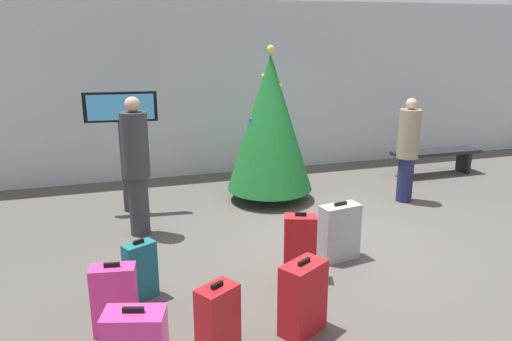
# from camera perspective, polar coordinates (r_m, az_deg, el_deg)

# --- Properties ---
(ground_plane) EXTENTS (16.00, 16.00, 0.00)m
(ground_plane) POSITION_cam_1_polar(r_m,az_deg,el_deg) (6.74, 8.41, -8.19)
(ground_plane) COLOR #514C47
(back_wall) EXTENTS (16.00, 0.20, 3.27)m
(back_wall) POSITION_cam_1_polar(r_m,az_deg,el_deg) (9.78, -0.79, 9.45)
(back_wall) COLOR #B7BCC1
(back_wall) RESTS_ON ground_plane
(holiday_tree) EXTENTS (1.40, 1.40, 2.51)m
(holiday_tree) POSITION_cam_1_polar(r_m,az_deg,el_deg) (7.97, 1.63, 5.52)
(holiday_tree) COLOR #4C3319
(holiday_tree) RESTS_ON ground_plane
(flight_info_kiosk) EXTENTS (1.07, 0.19, 1.86)m
(flight_info_kiosk) POSITION_cam_1_polar(r_m,az_deg,el_deg) (7.67, -15.19, 4.85)
(flight_info_kiosk) COLOR #333338
(flight_info_kiosk) RESTS_ON ground_plane
(waiting_bench) EXTENTS (1.78, 0.44, 0.48)m
(waiting_bench) POSITION_cam_1_polar(r_m,az_deg,el_deg) (10.24, 20.01, 1.57)
(waiting_bench) COLOR black
(waiting_bench) RESTS_ON ground_plane
(traveller_0) EXTENTS (0.43, 0.43, 1.71)m
(traveller_0) POSITION_cam_1_polar(r_m,az_deg,el_deg) (8.34, 17.10, 2.49)
(traveller_0) COLOR #1E234C
(traveller_0) RESTS_ON ground_plane
(traveller_1) EXTENTS (0.36, 0.36, 1.91)m
(traveller_1) POSITION_cam_1_polar(r_m,az_deg,el_deg) (6.80, -13.64, 0.76)
(traveller_1) COLOR #333338
(traveller_1) RESTS_ON ground_plane
(suitcase_0) EXTENTS (0.52, 0.30, 0.74)m
(suitcase_0) POSITION_cam_1_polar(r_m,az_deg,el_deg) (6.17, 9.58, -7.03)
(suitcase_0) COLOR #9EA0A5
(suitcase_0) RESTS_ON ground_plane
(suitcase_1) EXTENTS (0.40, 0.31, 0.79)m
(suitcase_1) POSITION_cam_1_polar(r_m,az_deg,el_deg) (5.64, 5.08, -8.79)
(suitcase_1) COLOR #B2191E
(suitcase_1) RESTS_ON ground_plane
(suitcase_2) EXTENTS (0.41, 0.37, 0.70)m
(suitcase_2) POSITION_cam_1_polar(r_m,az_deg,el_deg) (4.41, -4.42, -17.02)
(suitcase_2) COLOR #B2191E
(suitcase_2) RESTS_ON ground_plane
(suitcase_4) EXTENTS (0.50, 0.44, 0.74)m
(suitcase_4) POSITION_cam_1_polar(r_m,az_deg,el_deg) (4.72, 5.44, -14.43)
(suitcase_4) COLOR #B2191E
(suitcase_4) RESTS_ON ground_plane
(suitcase_5) EXTENTS (0.37, 0.29, 0.66)m
(suitcase_5) POSITION_cam_1_polar(r_m,az_deg,el_deg) (5.38, -13.17, -11.22)
(suitcase_5) COLOR #19606B
(suitcase_5) RESTS_ON ground_plane
(suitcase_6) EXTENTS (0.43, 0.26, 0.71)m
(suitcase_6) POSITION_cam_1_polar(r_m,az_deg,el_deg) (4.89, -15.97, -14.11)
(suitcase_6) COLOR #E5388C
(suitcase_6) RESTS_ON ground_plane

